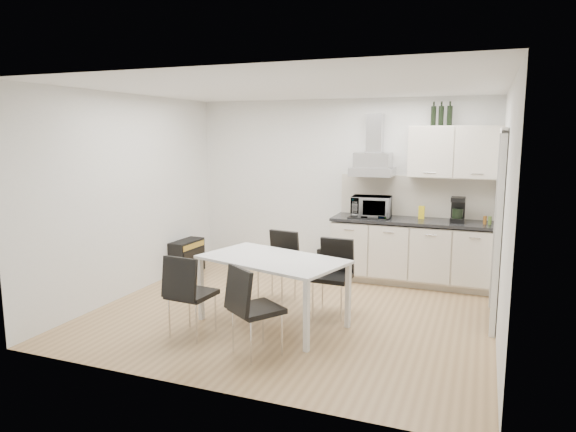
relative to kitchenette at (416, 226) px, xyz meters
name	(u,v)px	position (x,y,z in m)	size (l,w,h in m)	color
ground	(292,312)	(-1.18, -1.73, -0.83)	(4.50, 4.50, 0.00)	tan
wall_back	(339,187)	(-1.18, 0.27, 0.47)	(4.50, 0.10, 2.60)	silver
wall_front	(203,236)	(-1.18, -3.73, 0.47)	(4.50, 0.10, 2.60)	silver
wall_left	(131,195)	(-3.43, -1.73, 0.47)	(0.10, 4.00, 2.60)	silver
wall_right	(504,215)	(1.07, -1.73, 0.47)	(0.10, 4.00, 2.60)	silver
ceiling	(292,88)	(-1.18, -1.73, 1.77)	(4.50, 4.50, 0.00)	white
doorway	(497,230)	(1.03, -1.18, 0.22)	(0.08, 1.04, 2.10)	white
kitchenette	(416,226)	(0.00, 0.00, 0.00)	(2.22, 0.64, 2.52)	beige
dining_table	(273,264)	(-1.26, -2.15, -0.15)	(1.74, 1.28, 0.75)	white
chair_far_left	(277,268)	(-1.50, -1.44, -0.39)	(0.44, 0.50, 0.88)	black
chair_far_right	(332,278)	(-0.72, -1.65, -0.39)	(0.44, 0.50, 0.88)	black
chair_near_left	(192,295)	(-1.91, -2.77, -0.39)	(0.44, 0.50, 0.88)	black
chair_near_right	(257,310)	(-1.08, -2.95, -0.39)	(0.44, 0.50, 0.88)	black
guitar_amp	(187,256)	(-3.29, -0.68, -0.58)	(0.29, 0.61, 0.50)	black
floor_speaker	(326,260)	(-1.35, 0.17, -0.66)	(0.21, 0.18, 0.34)	black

